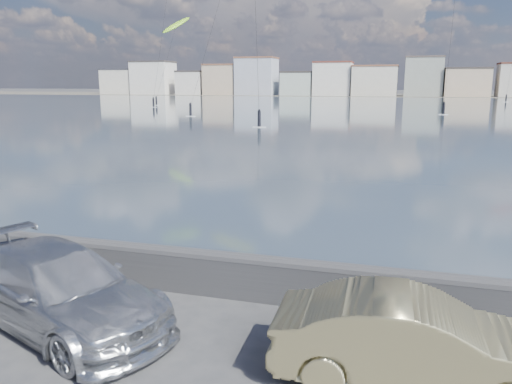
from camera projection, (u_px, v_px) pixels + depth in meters
The scene contains 8 objects.
ground at pixel (143, 351), 9.13m from camera, with size 700.00×700.00×0.00m, color #333335.
bay_water at pixel (379, 109), 94.97m from camera, with size 500.00×177.00×0.00m, color #334454.
far_shore_strip at pixel (392, 95), 196.75m from camera, with size 500.00×60.00×0.00m, color #4C473D.
seawall at pixel (199, 269), 11.54m from camera, with size 400.00×0.36×1.08m.
far_buildings at pixel (395, 79), 181.97m from camera, with size 240.79×13.26×14.60m.
car_silver at pixel (59, 288), 9.95m from camera, with size 2.21×5.45×1.58m, color silver.
car_champagne at pixel (415, 341), 7.99m from camera, with size 1.59×4.55×1.50m, color tan.
kitesurfer_6 at pixel (176, 26), 113.62m from camera, with size 6.06×14.10×20.15m.
Camera 1 is at (4.30, -7.39, 4.80)m, focal length 35.00 mm.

